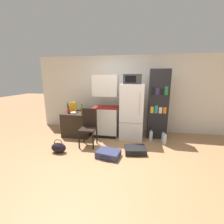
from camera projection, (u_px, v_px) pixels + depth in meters
The scene contains 21 objects.
ground_plane at pixel (117, 159), 3.29m from camera, with size 24.00×24.00×0.00m, color #A3754C.
wall_back at pixel (132, 94), 4.90m from camera, with size 6.40×0.10×2.43m.
side_table at pixel (78, 123), 4.65m from camera, with size 0.82×0.73×0.71m.
kitchen_hutch at pixel (106, 109), 4.48m from camera, with size 0.73×0.55×1.82m.
refrigerator at pixel (132, 112), 4.31m from camera, with size 0.65×0.65×1.58m.
microwave at pixel (133, 79), 4.10m from camera, with size 0.49×0.42×0.26m.
bookshelf at pixel (158, 105), 4.28m from camera, with size 0.55×0.32×1.98m.
bottle_clear_short at pixel (69, 110), 4.52m from camera, with size 0.07×0.07×0.18m.
bottle_milk_white at pixel (74, 108), 4.83m from camera, with size 0.08×0.08×0.17m.
bottle_olive_oil at pixel (82, 110), 4.27m from camera, with size 0.07×0.07×0.30m.
bottle_ketchup_red at pixel (69, 110), 4.43m from camera, with size 0.08×0.08×0.22m.
bottle_green_tall at pixel (68, 108), 4.70m from camera, with size 0.06×0.06×0.27m.
bowl at pixel (73, 113), 4.40m from camera, with size 0.17×0.17×0.05m.
cereal_box at pixel (73, 107), 4.63m from camera, with size 0.19×0.07×0.30m.
chair at pixel (89, 124), 3.90m from camera, with size 0.42×0.42×0.97m.
suitcase_large_flat at pixel (135, 150), 3.55m from camera, with size 0.54×0.47×0.14m.
suitcase_small_flat at pixel (108, 154), 3.36m from camera, with size 0.56×0.45×0.15m.
handbag at pixel (59, 148), 3.55m from camera, with size 0.36×0.20×0.33m.
water_bottle_front at pixel (163, 137), 4.14m from camera, with size 0.08×0.08×0.32m.
water_bottle_middle at pixel (151, 136), 4.22m from camera, with size 0.09×0.09×0.34m.
water_bottle_back at pixel (165, 139), 4.00m from camera, with size 0.10×0.10×0.34m.
Camera 1 is at (0.45, -2.95, 1.74)m, focal length 24.00 mm.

